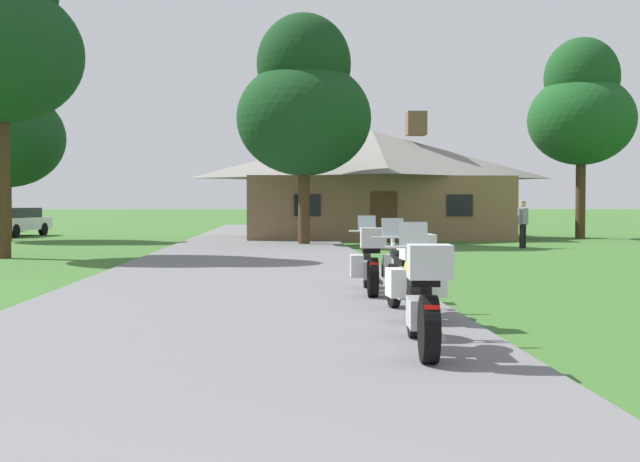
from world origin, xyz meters
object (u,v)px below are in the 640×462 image
object	(u,v)px
motorcycle_green_farthest_in_row	(371,261)
tree_by_lodge_front	(304,103)
tree_right_of_lodge	(581,108)
motorcycle_black_second_in_row	(409,276)
parked_white_suv_far_left	(12,221)
tree_left_near	(0,35)
motorcycle_yellow_nearest_to_camera	(422,297)
tree_left_far	(5,124)
bystander_gray_shirt_near_lodge	(523,222)

from	to	relation	value
motorcycle_green_farthest_in_row	tree_by_lodge_front	bearing A→B (deg)	94.48
tree_right_of_lodge	motorcycle_green_farthest_in_row	bearing A→B (deg)	-118.68
motorcycle_black_second_in_row	parked_white_suv_far_left	size ratio (longest dim) A/B	0.43
tree_left_near	tree_by_lodge_front	distance (m)	11.36
motorcycle_yellow_nearest_to_camera	tree_left_far	distance (m)	30.02
motorcycle_green_farthest_in_row	tree_right_of_lodge	bearing A→B (deg)	63.93
tree_right_of_lodge	motorcycle_yellow_nearest_to_camera	bearing A→B (deg)	-114.06
bystander_gray_shirt_near_lodge	tree_by_lodge_front	world-z (taller)	tree_by_lodge_front
motorcycle_yellow_nearest_to_camera	tree_by_lodge_front	bearing A→B (deg)	95.28
motorcycle_black_second_in_row	tree_left_near	bearing A→B (deg)	123.45
tree_right_of_lodge	parked_white_suv_far_left	bearing A→B (deg)	171.91
tree_left_near	motorcycle_green_farthest_in_row	bearing A→B (deg)	-46.99
tree_by_lodge_front	tree_right_of_lodge	xyz separation A→B (m)	(12.82, 5.29, 0.53)
motorcycle_green_farthest_in_row	tree_left_far	xyz separation A→B (m)	(-13.15, 21.42, 4.38)
tree_right_of_lodge	tree_by_lodge_front	bearing A→B (deg)	-157.57
tree_left_far	tree_right_of_lodge	xyz separation A→B (m)	(25.42, 1.00, 0.98)
motorcycle_green_farthest_in_row	bystander_gray_shirt_near_lodge	xyz separation A→B (m)	(7.17, 14.65, 0.34)
bystander_gray_shirt_near_lodge	parked_white_suv_far_left	xyz separation A→B (m)	(-21.65, 11.57, -0.17)
motorcycle_yellow_nearest_to_camera	tree_left_near	size ratio (longest dim) A/B	0.22
tree_right_of_lodge	tree_left_far	bearing A→B (deg)	-177.74
bystander_gray_shirt_near_lodge	tree_by_lodge_front	distance (m)	9.27
motorcycle_black_second_in_row	tree_by_lodge_front	xyz separation A→B (m)	(-0.74, 19.88, 4.83)
motorcycle_black_second_in_row	tree_right_of_lodge	size ratio (longest dim) A/B	0.23
motorcycle_yellow_nearest_to_camera	parked_white_suv_far_left	bearing A→B (deg)	118.66
motorcycle_green_farthest_in_row	tree_left_far	world-z (taller)	tree_left_far
bystander_gray_shirt_near_lodge	tree_right_of_lodge	distance (m)	10.56
motorcycle_black_second_in_row	tree_left_far	xyz separation A→B (m)	(-13.33, 24.17, 4.38)
motorcycle_green_farthest_in_row	tree_right_of_lodge	size ratio (longest dim) A/B	0.23
tree_right_of_lodge	parked_white_suv_far_left	world-z (taller)	tree_right_of_lodge
motorcycle_black_second_in_row	motorcycle_green_farthest_in_row	distance (m)	2.75
tree_by_lodge_front	tree_left_far	bearing A→B (deg)	161.19
bystander_gray_shirt_near_lodge	tree_left_far	size ratio (longest dim) A/B	0.20
bystander_gray_shirt_near_lodge	tree_left_near	world-z (taller)	tree_left_near
bystander_gray_shirt_near_lodge	parked_white_suv_far_left	size ratio (longest dim) A/B	0.35
motorcycle_green_farthest_in_row	tree_left_near	world-z (taller)	tree_left_near
tree_left_near	tree_left_far	bearing A→B (deg)	108.03
motorcycle_yellow_nearest_to_camera	motorcycle_black_second_in_row	xyz separation A→B (m)	(0.27, 2.51, -0.01)
motorcycle_green_farthest_in_row	tree_left_near	distance (m)	15.08
bystander_gray_shirt_near_lodge	motorcycle_green_farthest_in_row	bearing A→B (deg)	-156.74
parked_white_suv_far_left	tree_left_far	bearing A→B (deg)	-64.44
tree_left_near	tree_right_of_lodge	distance (m)	24.97
motorcycle_black_second_in_row	motorcycle_green_farthest_in_row	world-z (taller)	same
motorcycle_black_second_in_row	parked_white_suv_far_left	distance (m)	32.47
motorcycle_yellow_nearest_to_camera	parked_white_suv_far_left	size ratio (longest dim) A/B	0.43
motorcycle_black_second_in_row	motorcycle_green_farthest_in_row	size ratio (longest dim) A/B	1.00
motorcycle_green_farthest_in_row	bystander_gray_shirt_near_lodge	world-z (taller)	bystander_gray_shirt_near_lodge
tree_left_near	tree_right_of_lodge	xyz separation A→B (m)	(21.76, 12.24, -0.46)
tree_left_near	tree_right_of_lodge	bearing A→B (deg)	29.37
motorcycle_yellow_nearest_to_camera	bystander_gray_shirt_near_lodge	distance (m)	21.20
tree_by_lodge_front	bystander_gray_shirt_near_lodge	bearing A→B (deg)	-17.75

